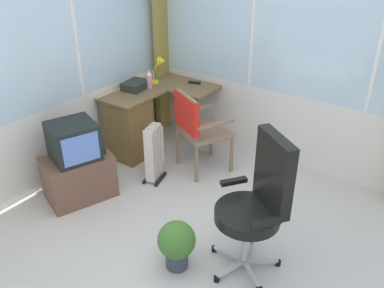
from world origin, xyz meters
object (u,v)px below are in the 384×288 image
desk_lamp (160,66)px  tv_remote (194,83)px  space_heater (155,152)px  potted_plant (177,243)px  office_chair (259,198)px  wooden_armchair (195,123)px  tv_on_stand (77,165)px  desk (132,123)px  paper_tray (136,85)px  spray_bottle (149,80)px

desk_lamp → tv_remote: bearing=-61.7°
space_heater → potted_plant: bearing=-132.2°
desk_lamp → office_chair: office_chair is taller
desk_lamp → wooden_armchair: size_ratio=0.35×
tv_on_stand → potted_plant: 1.40m
wooden_armchair → desk: bearing=98.6°
paper_tray → space_heater: size_ratio=0.48×
tv_on_stand → spray_bottle: bearing=6.2°
spray_bottle → space_heater: bearing=-136.6°
tv_remote → spray_bottle: (-0.44, 0.33, 0.09)m
office_chair → tv_remote: bearing=47.8°
wooden_armchair → tv_on_stand: size_ratio=1.13×
wooden_armchair → desk_lamp: bearing=62.0°
potted_plant → tv_remote: bearing=32.0°
wooden_armchair → tv_on_stand: bearing=149.0°
desk → tv_remote: size_ratio=7.84×
tv_remote → space_heater: (-1.01, -0.20, -0.44)m
desk_lamp → space_heater: 1.17m
desk → wooden_armchair: wooden_armchair is taller
desk → desk_lamp: 0.77m
spray_bottle → office_chair: (-1.07, -2.00, -0.20)m
paper_tray → wooden_armchair: size_ratio=0.33×
tv_remote → wooden_armchair: 0.79m
wooden_armchair → space_heater: wooden_armchair is taller
tv_remote → tv_on_stand: tv_on_stand is taller
tv_remote → tv_on_stand: (-1.70, 0.20, -0.40)m
wooden_armchair → office_chair: office_chair is taller
space_heater → desk_lamp: bearing=34.9°
spray_bottle → paper_tray: bearing=134.6°
paper_tray → wooden_armchair: bearing=-94.7°
paper_tray → wooden_armchair: wooden_armchair is taller
tv_on_stand → potted_plant: bearing=-98.2°
desk → tv_on_stand: size_ratio=1.45×
potted_plant → paper_tray: bearing=50.5°
tv_remote → space_heater: bearing=173.4°
tv_remote → office_chair: office_chair is taller
tv_remote → paper_tray: 0.71m
tv_on_stand → space_heater: size_ratio=1.29×
tv_remote → spray_bottle: spray_bottle is taller
wooden_armchair → potted_plant: wooden_armchair is taller
tv_on_stand → space_heater: tv_on_stand is taller
desk → paper_tray: size_ratio=3.92×
tv_remote → potted_plant: size_ratio=0.36×
desk → desk_lamp: desk_lamp is taller
desk → space_heater: bearing=-114.9°
spray_bottle → office_chair: size_ratio=0.19×
desk_lamp → tv_remote: size_ratio=2.12×
paper_tray → tv_on_stand: paper_tray is taller
paper_tray → potted_plant: (-1.35, -1.63, -0.55)m
paper_tray → wooden_armchair: 0.92m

